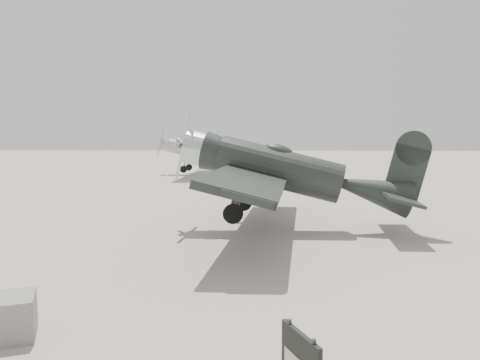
% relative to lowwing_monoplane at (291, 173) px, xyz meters
% --- Properties ---
extents(ground, '(160.00, 160.00, 0.00)m').
position_rel_lowwing_monoplane_xyz_m(ground, '(-0.15, 1.97, -2.07)').
color(ground, gray).
rests_on(ground, ground).
extents(lowwing_monoplane, '(8.68, 12.16, 3.91)m').
position_rel_lowwing_monoplane_xyz_m(lowwing_monoplane, '(0.00, 0.00, 0.00)').
color(lowwing_monoplane, black).
rests_on(lowwing_monoplane, ground).
extents(highwing_monoplane, '(8.30, 11.69, 3.32)m').
position_rel_lowwing_monoplane_xyz_m(highwing_monoplane, '(-5.74, 23.04, 0.01)').
color(highwing_monoplane, gray).
rests_on(highwing_monoplane, ground).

